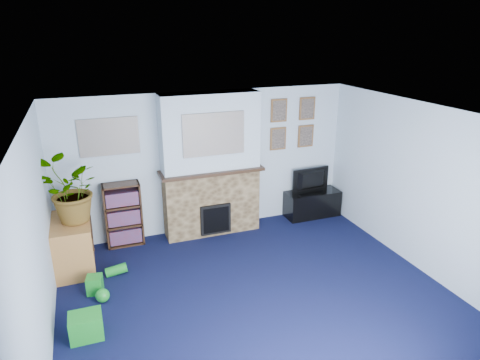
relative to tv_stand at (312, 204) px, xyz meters
name	(u,v)px	position (x,y,z in m)	size (l,w,h in m)	color
floor	(257,296)	(-1.95, -2.03, -0.22)	(5.00, 4.50, 0.01)	black
ceiling	(260,117)	(-1.95, -2.03, 2.17)	(5.00, 4.50, 0.01)	white
wall_back	(207,162)	(-1.95, 0.22, 0.97)	(5.00, 0.04, 2.40)	silver
wall_front	(372,327)	(-1.95, -4.28, 0.97)	(5.00, 0.04, 2.40)	silver
wall_left	(36,248)	(-4.45, -2.03, 0.97)	(0.04, 4.50, 2.40)	silver
wall_right	(421,188)	(0.55, -2.03, 0.97)	(0.04, 4.50, 2.40)	silver
chimney_breast	(211,167)	(-1.95, 0.02, 0.96)	(1.72, 0.50, 2.40)	brown
collage_main	(214,134)	(-1.95, -0.19, 1.56)	(1.00, 0.03, 0.68)	gray
collage_left	(109,137)	(-3.50, 0.21, 1.55)	(0.90, 0.03, 0.58)	gray
portrait_tl	(279,110)	(-0.65, 0.20, 1.77)	(0.30, 0.03, 0.40)	brown
portrait_tr	(307,108)	(-0.10, 0.20, 1.77)	(0.30, 0.03, 0.40)	brown
portrait_bl	(278,139)	(-0.65, 0.20, 1.27)	(0.30, 0.03, 0.40)	brown
portrait_br	(306,136)	(-0.10, 0.20, 1.27)	(0.30, 0.03, 0.40)	brown
tv_stand	(312,204)	(0.00, 0.00, 0.00)	(1.02, 0.43, 0.48)	black
television	(313,180)	(0.00, 0.02, 0.47)	(0.75, 0.10, 0.43)	black
bookshelf	(123,216)	(-3.41, 0.08, 0.28)	(0.58, 0.28, 1.05)	black
sideboard	(73,246)	(-4.19, -0.41, 0.12)	(0.53, 0.96, 0.75)	#B27539
potted_plant	(69,191)	(-4.14, -0.46, 0.99)	(0.84, 0.73, 0.93)	#26661E
mantel_clock	(205,166)	(-2.06, -0.03, 1.00)	(0.09, 0.06, 0.13)	gold
mantel_candle	(227,163)	(-1.68, -0.03, 1.01)	(0.05, 0.05, 0.17)	#B2BFC6
mantel_teddy	(181,169)	(-2.45, -0.03, 0.99)	(0.13, 0.13, 0.13)	gray
mantel_can	(251,161)	(-1.25, -0.03, 0.99)	(0.06, 0.06, 0.12)	#198C26
green_crate	(86,326)	(-4.08, -2.07, -0.08)	(0.37, 0.29, 0.29)	#198C26
toy_ball	(103,296)	(-3.87, -1.44, -0.13)	(0.18, 0.18, 0.18)	#198C26
toy_block	(95,285)	(-3.95, -1.19, -0.11)	(0.20, 0.20, 0.24)	#198C26
toy_tube	(116,270)	(-3.65, -0.83, -0.15)	(0.14, 0.14, 0.30)	#198C26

